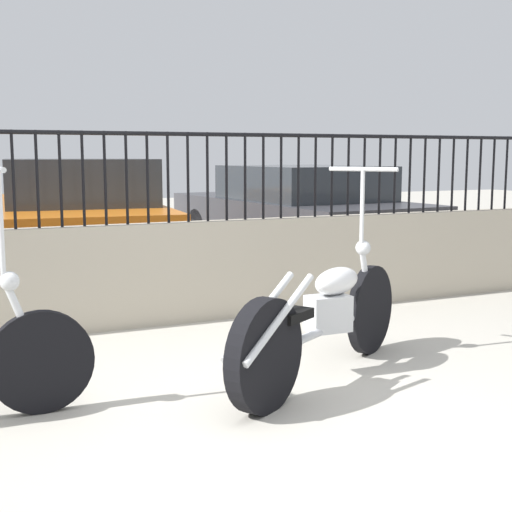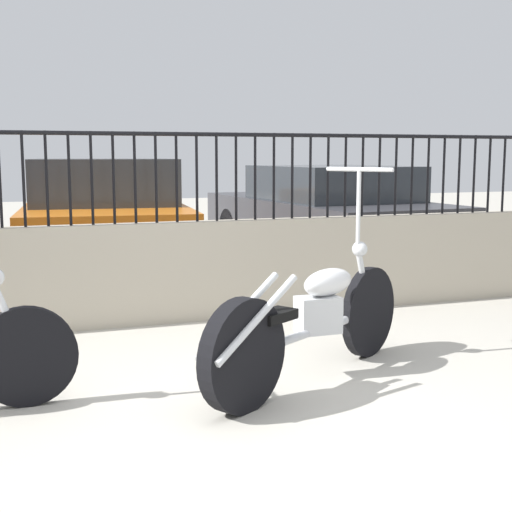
% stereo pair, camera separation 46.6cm
% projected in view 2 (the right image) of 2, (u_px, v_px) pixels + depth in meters
% --- Properties ---
extents(ground_plane, '(40.00, 40.00, 0.00)m').
position_uv_depth(ground_plane, '(252.00, 421.00, 3.96)').
color(ground_plane, '#B7B2A5').
extents(low_wall, '(9.94, 0.18, 0.89)m').
position_uv_depth(low_wall, '(158.00, 273.00, 6.23)').
color(low_wall, '#B2A893').
rests_on(low_wall, ground_plane).
extents(fence_railing, '(9.94, 0.04, 0.78)m').
position_uv_depth(fence_railing, '(156.00, 163.00, 6.09)').
color(fence_railing, black).
rests_on(fence_railing, low_wall).
extents(motorcycle_silver, '(1.84, 1.23, 1.39)m').
position_uv_depth(motorcycle_silver, '(305.00, 322.00, 4.56)').
color(motorcycle_silver, black).
rests_on(motorcycle_silver, ground_plane).
extents(car_orange, '(2.22, 4.50, 1.42)m').
position_uv_depth(car_orange, '(104.00, 217.00, 8.72)').
color(car_orange, black).
rests_on(car_orange, ground_plane).
extents(car_dark_grey, '(2.21, 4.60, 1.31)m').
position_uv_depth(car_dark_grey, '(326.00, 212.00, 10.08)').
color(car_dark_grey, black).
rests_on(car_dark_grey, ground_plane).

